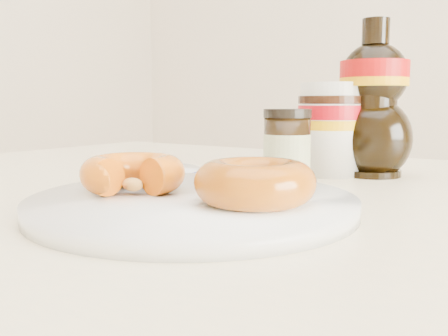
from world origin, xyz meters
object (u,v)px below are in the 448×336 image
Objects in this scene: dining_table at (304,271)px; dark_jar at (287,148)px; plate at (193,203)px; donut_bitten at (133,173)px; donut_whole at (255,182)px; nutella_jar at (330,126)px; blue_rim_saucer at (153,173)px; syrup_bottle at (373,99)px.

dining_table is 15.23× the size of dark_jar.
donut_bitten is (-0.06, -0.01, 0.02)m from plate.
donut_bitten is at bearing -173.03° from donut_whole.
dark_jar is at bearing -93.78° from nutella_jar.
dark_jar is 0.71× the size of blue_rim_saucer.
syrup_bottle reaches higher than dining_table.
nutella_jar is at bearing 88.40° from plate.
dining_table is 6.67× the size of syrup_bottle.
donut_bitten is 0.79× the size of nutella_jar.
blue_rim_saucer is at bearing 142.39° from plate.
donut_whole reaches higher than plate.
syrup_bottle reaches higher than dark_jar.
dining_table is 0.17m from donut_whole.
dark_jar is (-0.01, -0.11, -0.02)m from nutella_jar.
dark_jar is 0.18m from blue_rim_saucer.
syrup_bottle reaches higher than nutella_jar.
plate is at bearing -112.17° from dining_table.
donut_whole reaches higher than donut_bitten.
syrup_bottle reaches higher than donut_bitten.
donut_whole is at bearing -88.68° from syrup_bottle.
donut_whole is at bearing -29.01° from blue_rim_saucer.
nutella_jar reaches higher than dark_jar.
plate is 2.36× the size of nutella_jar.
syrup_bottle reaches higher than donut_whole.
donut_bitten is 0.13m from donut_whole.
donut_whole is 1.12× the size of dark_jar.
donut_whole reaches higher than blue_rim_saucer.
donut_bitten is 0.32m from nutella_jar.
dining_table is 13.62× the size of donut_whole.
dining_table is at bearing -91.86° from syrup_bottle.
plate is 1.42× the size of syrup_bottle.
syrup_bottle is (0.01, 0.19, 0.19)m from dining_table.
blue_rim_saucer is at bearing 136.46° from donut_bitten.
dark_jar reaches higher than plate.
plate is at bearing -37.61° from blue_rim_saucer.
donut_whole is at bearing -78.97° from nutella_jar.
nutella_jar is at bearing -153.94° from syrup_bottle.
plate is 0.07m from donut_bitten.
nutella_jar is 1.37× the size of dark_jar.
plate is at bearing -179.25° from donut_whole.
donut_whole is at bearing -83.88° from dining_table.
donut_whole is 0.33m from syrup_bottle.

